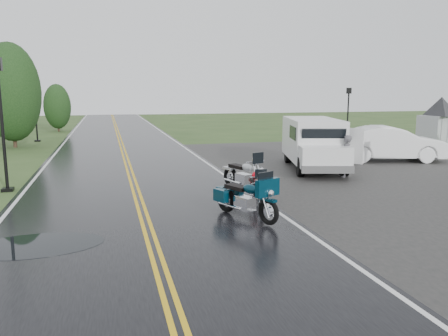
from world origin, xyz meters
name	(u,v)px	position (x,y,z in m)	size (l,w,h in m)	color
ground	(145,220)	(0.00, 0.00, 0.00)	(120.00, 120.00, 0.00)	#2D471E
road	(127,163)	(0.00, 10.00, 0.02)	(8.00, 100.00, 0.04)	black
parking_pad	(383,171)	(11.00, 5.00, 0.01)	(14.00, 24.00, 0.03)	black
visitor_center	(441,109)	(20.00, 12.00, 2.40)	(16.00, 10.00, 4.80)	#A8AAAD
motorcycle_red	(261,191)	(3.44, 0.14, 0.58)	(0.71, 1.96, 1.16)	#600B0B
motorcycle_teal	(269,201)	(3.06, -1.48, 0.70)	(0.86, 2.36, 1.40)	#052939
motorcycle_silver	(260,177)	(3.96, 1.70, 0.71)	(0.88, 2.41, 1.42)	#B8BAC0
van_white	(301,149)	(6.82, 4.67, 1.17)	(2.23, 5.95, 2.34)	white
person_at_van	(346,157)	(8.52, 4.03, 0.86)	(0.63, 0.41, 1.73)	#4E4D53
sedan_white	(390,144)	(12.99, 7.36, 0.88)	(1.87, 5.36, 1.77)	white
lamp_post_near_left	(2,125)	(-4.41, 4.92, 2.35)	(0.40, 0.40, 4.70)	black
lamp_post_far_left	(35,108)	(-5.74, 21.88, 2.36)	(0.40, 0.40, 4.72)	black
lamp_post_far_right	(348,118)	(13.80, 12.88, 1.91)	(0.33, 0.33, 3.81)	black
tree_left_mid	(12,103)	(-6.61, 18.56, 2.81)	(3.60, 3.60, 5.63)	#1E3D19
tree_left_far	(58,111)	(-5.10, 30.20, 1.81)	(2.36, 2.36, 3.63)	#1E3D19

